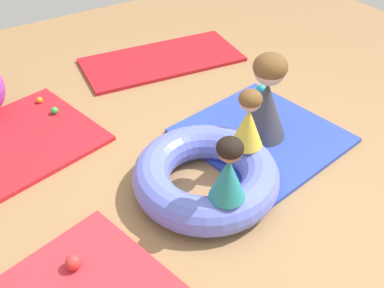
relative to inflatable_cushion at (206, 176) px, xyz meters
name	(u,v)px	position (x,y,z in m)	size (l,w,h in m)	color
ground_plane	(226,188)	(0.14, -0.07, -0.15)	(8.00, 8.00, 0.00)	#9E7549
gym_mat_far_left	(20,140)	(-1.07, 1.39, -0.13)	(1.24, 1.17, 0.04)	red
gym_mat_front	(162,60)	(0.75, 2.03, -0.13)	(1.80, 0.83, 0.04)	#B21923
gym_mat_center_rear	(262,135)	(0.81, 0.29, -0.13)	(1.23, 1.28, 0.04)	#2D47B7
inflatable_cushion	(206,176)	(0.00, 0.00, 0.00)	(1.14, 1.14, 0.29)	#6070E5
child_in_teal	(228,170)	(-0.08, -0.38, 0.39)	(0.36, 0.36, 0.50)	teal
child_in_yellow	(249,119)	(0.38, 0.01, 0.38)	(0.26, 0.26, 0.49)	yellow
adult_seated	(267,98)	(0.81, 0.29, 0.28)	(0.51, 0.51, 0.79)	#383842
play_ball_red	(73,262)	(-1.15, -0.18, -0.05)	(0.11, 0.11, 0.11)	red
play_ball_orange	(39,100)	(-0.73, 1.87, -0.07)	(0.06, 0.06, 0.06)	orange
play_ball_blue	(261,98)	(1.14, 0.72, -0.07)	(0.06, 0.06, 0.06)	blue
play_ball_green	(54,110)	(-0.67, 1.60, -0.07)	(0.07, 0.07, 0.07)	green
play_ball_teal_second	(261,89)	(1.24, 0.83, -0.06)	(0.10, 0.10, 0.10)	teal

